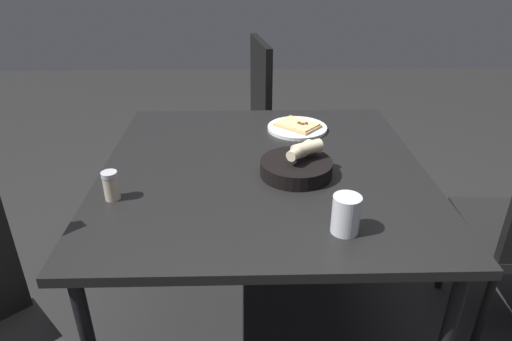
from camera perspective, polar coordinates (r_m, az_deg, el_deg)
The scene contains 7 objects.
ground at distance 2.02m, azimuth 0.75°, elevation -17.58°, with size 8.00×8.00×0.00m, color black.
dining_table at distance 1.63m, azimuth 0.89°, elevation -1.04°, with size 1.13×1.16×0.71m.
pizza_plate at distance 1.92m, azimuth 5.23°, elevation 5.46°, with size 0.25×0.25×0.04m.
bread_basket at distance 1.54m, azimuth 5.24°, elevation 0.57°, with size 0.25×0.25×0.11m.
beer_glass at distance 1.26m, azimuth 11.24°, elevation -5.72°, with size 0.08×0.08×0.11m.
pepper_shaker at distance 1.46m, azimuth -17.79°, elevation -2.01°, with size 0.05×0.05×0.09m.
chair_spare at distance 2.59m, azimuth -1.88°, elevation 7.08°, with size 0.51×0.51×0.94m.
Camera 1 is at (-0.06, -1.43, 1.43)m, focal length 31.72 mm.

